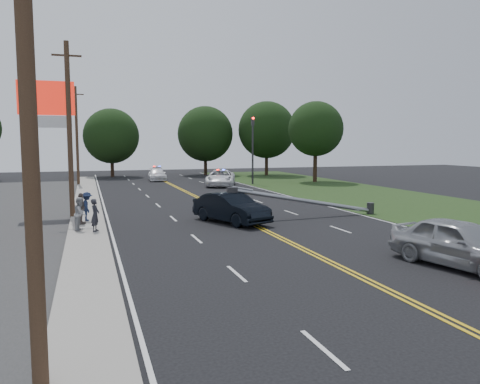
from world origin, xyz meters
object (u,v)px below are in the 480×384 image
object	(u,v)px
pylon_sign	(47,115)
bystander_a	(95,215)
bystander_d	(81,209)
utility_pole_far	(77,136)
bystander_b	(80,214)
bystander_c	(87,206)
fallen_streetlight	(313,202)
emergency_b	(157,175)
utility_pole_mid	(69,130)
waiting_sedan	(460,243)
emergency_a	(221,178)
crashed_sedan	(231,208)
utility_pole_near	(28,97)
traffic_signal	(253,144)

from	to	relation	value
pylon_sign	bystander_a	distance (m)	9.24
pylon_sign	bystander_d	xyz separation A→B (m)	(1.81, -5.00, -5.06)
utility_pole_far	bystander_b	xyz separation A→B (m)	(0.51, -26.75, -4.16)
bystander_c	fallen_streetlight	bearing A→B (deg)	-103.24
fallen_streetlight	bystander_b	world-z (taller)	fallen_streetlight
utility_pole_far	bystander_d	size ratio (longest dim) A/B	6.14
emergency_b	utility_pole_mid	bearing A→B (deg)	-104.00
pylon_sign	bystander_c	xyz separation A→B (m)	(2.12, -3.95, -5.09)
waiting_sedan	utility_pole_far	bearing A→B (deg)	96.72
utility_pole_far	waiting_sedan	world-z (taller)	utility_pole_far
emergency_a	crashed_sedan	bearing A→B (deg)	-84.84
utility_pole_near	utility_pole_mid	bearing A→B (deg)	90.00
utility_pole_near	utility_pole_far	bearing A→B (deg)	90.00
utility_pole_near	waiting_sedan	world-z (taller)	utility_pole_near
pylon_sign	utility_pole_far	bearing A→B (deg)	86.28
bystander_a	waiting_sedan	bearing A→B (deg)	-110.65
bystander_b	utility_pole_near	bearing A→B (deg)	-164.45
traffic_signal	bystander_a	world-z (taller)	traffic_signal
pylon_sign	bystander_b	bearing A→B (deg)	-75.03
crashed_sedan	bystander_d	xyz separation A→B (m)	(-7.76, 1.31, 0.12)
utility_pole_far	emergency_b	xyz separation A→B (m)	(8.56, 3.92, -4.40)
utility_pole_mid	waiting_sedan	world-z (taller)	utility_pole_mid
utility_pole_near	bystander_d	world-z (taller)	utility_pole_near
emergency_b	bystander_a	size ratio (longest dim) A/B	3.03
fallen_streetlight	utility_pole_near	world-z (taller)	utility_pole_near
pylon_sign	fallen_streetlight	world-z (taller)	pylon_sign
utility_pole_mid	waiting_sedan	distance (m)	20.86
crashed_sedan	emergency_b	xyz separation A→B (m)	(0.29, 30.24, -0.13)
bystander_c	emergency_a	bearing A→B (deg)	-38.23
pylon_sign	waiting_sedan	distance (m)	23.37
utility_pole_mid	waiting_sedan	size ratio (longest dim) A/B	1.99
utility_pole_mid	emergency_b	xyz separation A→B (m)	(8.56, 25.92, -4.40)
bystander_a	emergency_b	bearing A→B (deg)	6.74
traffic_signal	waiting_sedan	bearing A→B (deg)	-97.33
emergency_b	bystander_b	world-z (taller)	bystander_b
utility_pole_mid	bystander_d	xyz separation A→B (m)	(0.51, -3.00, -4.15)
crashed_sedan	bystander_b	bearing A→B (deg)	160.91
pylon_sign	waiting_sedan	world-z (taller)	pylon_sign
utility_pole_near	fallen_streetlight	bearing A→B (deg)	50.08
crashed_sedan	utility_pole_near	bearing A→B (deg)	-140.14
utility_pole_near	pylon_sign	bearing A→B (deg)	93.38
bystander_a	bystander_d	xyz separation A→B (m)	(-0.67, 2.30, 0.03)
pylon_sign	emergency_b	distance (m)	26.41
utility_pole_near	bystander_a	distance (m)	15.33
emergency_b	bystander_a	distance (m)	32.08
utility_pole_mid	crashed_sedan	xyz separation A→B (m)	(8.27, -4.31, -4.27)
traffic_signal	emergency_a	distance (m)	5.19
pylon_sign	traffic_signal	world-z (taller)	pylon_sign
crashed_sedan	emergency_b	size ratio (longest dim) A/B	1.04
utility_pole_far	waiting_sedan	distance (m)	40.08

